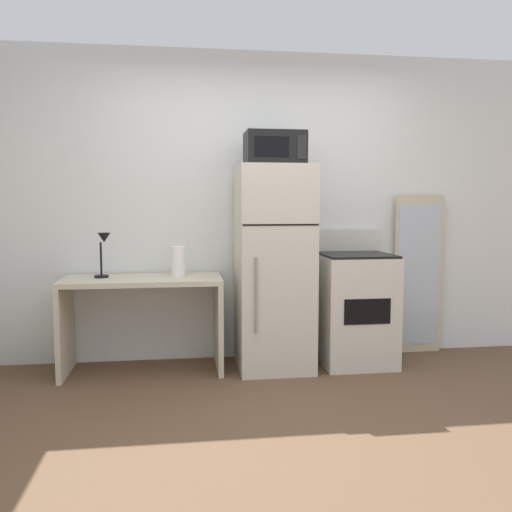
{
  "coord_description": "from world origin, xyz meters",
  "views": [
    {
      "loc": [
        -0.62,
        -2.9,
        1.32
      ],
      "look_at": [
        -0.06,
        1.1,
        0.93
      ],
      "focal_mm": 37.57,
      "sensor_mm": 36.0,
      "label": 1
    }
  ],
  "objects_px": {
    "leaning_mirror": "(418,275)",
    "oven_range": "(355,308)",
    "desk": "(143,305)",
    "paper_towel_roll": "(178,261)",
    "desk_lamp": "(103,247)",
    "microwave": "(275,149)",
    "refrigerator": "(274,268)"
  },
  "relations": [
    {
      "from": "leaning_mirror",
      "to": "oven_range",
      "type": "bearing_deg",
      "value": -158.98
    },
    {
      "from": "desk",
      "to": "leaning_mirror",
      "type": "relative_size",
      "value": 0.88
    },
    {
      "from": "paper_towel_roll",
      "to": "oven_range",
      "type": "distance_m",
      "value": 1.5
    },
    {
      "from": "desk",
      "to": "leaning_mirror",
      "type": "bearing_deg",
      "value": 5.67
    },
    {
      "from": "desk_lamp",
      "to": "microwave",
      "type": "distance_m",
      "value": 1.54
    },
    {
      "from": "paper_towel_roll",
      "to": "microwave",
      "type": "height_order",
      "value": "microwave"
    },
    {
      "from": "oven_range",
      "to": "refrigerator",
      "type": "bearing_deg",
      "value": -178.75
    },
    {
      "from": "paper_towel_roll",
      "to": "microwave",
      "type": "xyz_separation_m",
      "value": [
        0.76,
        -0.09,
        0.89
      ]
    },
    {
      "from": "desk",
      "to": "desk_lamp",
      "type": "height_order",
      "value": "desk_lamp"
    },
    {
      "from": "microwave",
      "to": "leaning_mirror",
      "type": "relative_size",
      "value": 0.33
    },
    {
      "from": "desk",
      "to": "microwave",
      "type": "xyz_separation_m",
      "value": [
        1.04,
        -0.05,
        1.23
      ]
    },
    {
      "from": "paper_towel_roll",
      "to": "refrigerator",
      "type": "bearing_deg",
      "value": -5.45
    },
    {
      "from": "desk",
      "to": "leaning_mirror",
      "type": "distance_m",
      "value": 2.41
    },
    {
      "from": "desk_lamp",
      "to": "refrigerator",
      "type": "bearing_deg",
      "value": -2.79
    },
    {
      "from": "refrigerator",
      "to": "microwave",
      "type": "distance_m",
      "value": 0.94
    },
    {
      "from": "oven_range",
      "to": "leaning_mirror",
      "type": "height_order",
      "value": "leaning_mirror"
    },
    {
      "from": "paper_towel_roll",
      "to": "desk",
      "type": "bearing_deg",
      "value": -171.88
    },
    {
      "from": "oven_range",
      "to": "paper_towel_roll",
      "type": "bearing_deg",
      "value": 177.73
    },
    {
      "from": "desk",
      "to": "oven_range",
      "type": "relative_size",
      "value": 1.12
    },
    {
      "from": "refrigerator",
      "to": "leaning_mirror",
      "type": "distance_m",
      "value": 1.38
    },
    {
      "from": "desk_lamp",
      "to": "refrigerator",
      "type": "xyz_separation_m",
      "value": [
        1.34,
        -0.07,
        -0.18
      ]
    },
    {
      "from": "desk_lamp",
      "to": "leaning_mirror",
      "type": "height_order",
      "value": "leaning_mirror"
    },
    {
      "from": "desk_lamp",
      "to": "paper_towel_roll",
      "type": "bearing_deg",
      "value": 0.72
    },
    {
      "from": "oven_range",
      "to": "leaning_mirror",
      "type": "xyz_separation_m",
      "value": [
        0.66,
        0.26,
        0.23
      ]
    },
    {
      "from": "desk_lamp",
      "to": "oven_range",
      "type": "relative_size",
      "value": 0.32
    },
    {
      "from": "refrigerator",
      "to": "oven_range",
      "type": "xyz_separation_m",
      "value": [
        0.69,
        0.01,
        -0.35
      ]
    },
    {
      "from": "desk",
      "to": "paper_towel_roll",
      "type": "xyz_separation_m",
      "value": [
        0.28,
        0.04,
        0.34
      ]
    },
    {
      "from": "paper_towel_roll",
      "to": "microwave",
      "type": "relative_size",
      "value": 0.52
    },
    {
      "from": "desk",
      "to": "microwave",
      "type": "height_order",
      "value": "microwave"
    },
    {
      "from": "desk",
      "to": "desk_lamp",
      "type": "distance_m",
      "value": 0.55
    },
    {
      "from": "paper_towel_roll",
      "to": "leaning_mirror",
      "type": "relative_size",
      "value": 0.17
    },
    {
      "from": "microwave",
      "to": "oven_range",
      "type": "xyz_separation_m",
      "value": [
        0.69,
        0.04,
        -1.29
      ]
    }
  ]
}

